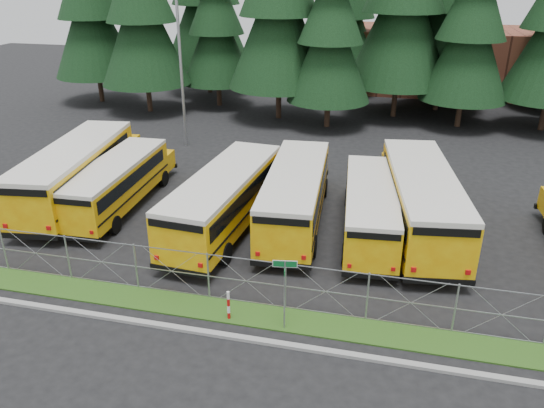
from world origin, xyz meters
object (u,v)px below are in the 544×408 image
at_px(bus_5, 370,209).
at_px(light_standard, 181,67).
at_px(striped_bollard, 229,306).
at_px(street_sign, 285,280).
at_px(bus_0, 79,173).
at_px(bus_1, 120,184).
at_px(bus_4, 296,196).
at_px(bus_6, 420,201).
at_px(bus_3, 228,200).

height_order(bus_5, light_standard, light_standard).
bearing_deg(striped_bollard, street_sign, -2.15).
bearing_deg(bus_0, bus_1, -16.02).
xyz_separation_m(bus_4, light_standard, (-9.97, 10.32, 4.05)).
xyz_separation_m(bus_5, street_sign, (-2.36, -8.02, 0.73)).
bearing_deg(bus_5, bus_6, 17.57).
bearing_deg(striped_bollard, bus_6, 52.95).
relative_size(bus_3, light_standard, 1.12).
distance_m(street_sign, light_standard, 22.13).
bearing_deg(street_sign, bus_1, 142.50).
relative_size(bus_6, striped_bollard, 9.95).
relative_size(bus_0, bus_6, 1.00).
relative_size(bus_5, light_standard, 0.98).
distance_m(bus_0, bus_3, 8.96).
relative_size(bus_1, bus_6, 0.84).
bearing_deg(bus_5, bus_3, -177.38).
relative_size(bus_4, striped_bollard, 9.24).
bearing_deg(bus_4, bus_5, -10.76).
distance_m(bus_5, street_sign, 8.39).
distance_m(bus_6, street_sign, 10.09).
relative_size(bus_0, bus_3, 1.06).
height_order(bus_4, striped_bollard, bus_4).
height_order(bus_4, bus_6, bus_6).
bearing_deg(street_sign, bus_5, 73.58).
relative_size(striped_bollard, light_standard, 0.12).
bearing_deg(striped_bollard, bus_0, 142.71).
distance_m(street_sign, striped_bollard, 2.53).
xyz_separation_m(bus_0, bus_5, (15.55, -0.52, -0.26)).
distance_m(bus_4, light_standard, 14.91).
relative_size(bus_3, striped_bollard, 9.44).
bearing_deg(bus_3, striped_bollard, -67.69).
xyz_separation_m(bus_1, bus_5, (12.97, -0.12, -0.01)).
bearing_deg(bus_0, bus_5, -9.20).
height_order(bus_0, street_sign, bus_0).
distance_m(bus_0, bus_4, 11.94).
height_order(bus_0, bus_3, bus_0).
relative_size(bus_4, street_sign, 3.94).
bearing_deg(bus_5, light_standard, 136.65).
relative_size(bus_1, street_sign, 3.56).
distance_m(bus_1, light_standard, 11.43).
distance_m(bus_0, striped_bollard, 14.00).
height_order(bus_0, bus_5, bus_0).
bearing_deg(light_standard, street_sign, -59.12).
distance_m(bus_0, street_sign, 15.72).
bearing_deg(light_standard, bus_6, -31.74).
height_order(bus_1, bus_4, bus_4).
relative_size(bus_3, bus_5, 1.14).
height_order(bus_0, bus_4, bus_0).
relative_size(bus_1, bus_5, 1.00).
relative_size(bus_6, light_standard, 1.18).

